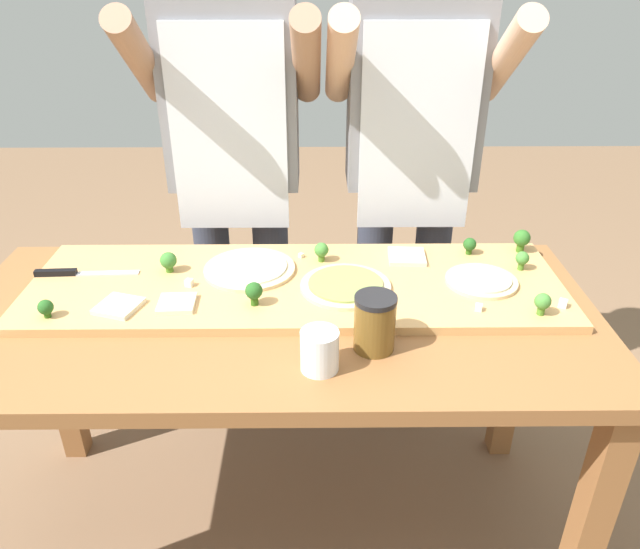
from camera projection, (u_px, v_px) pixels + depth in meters
The scene contains 26 objects.
ground_plane at pixel (285, 522), 1.86m from camera, with size 8.00×8.00×0.00m, color brown.
prep_table at pixel (278, 347), 1.55m from camera, with size 1.60×0.74×0.77m.
cutting_board at pixel (296, 285), 1.59m from camera, with size 1.39×0.45×0.02m, color tan.
chefs_knife at pixel (72, 273), 1.61m from camera, with size 0.27×0.03×0.02m.
pizza_whole_white_garlic at pixel (249, 268), 1.63m from camera, with size 0.25×0.25×0.02m.
pizza_whole_cheese_artichoke at pixel (481, 280), 1.57m from camera, with size 0.19×0.19×0.02m.
pizza_whole_pesto_green at pixel (345, 285), 1.55m from camera, with size 0.23×0.23×0.02m.
pizza_slice_near_left at pixel (407, 256), 1.70m from camera, with size 0.10×0.10×0.01m, color beige.
pizza_slice_far_right at pixel (177, 304), 1.47m from camera, with size 0.09×0.09×0.01m, color beige.
pizza_slice_center at pixel (119, 306), 1.46m from camera, with size 0.10×0.10×0.01m, color beige.
broccoli_floret_front_mid at pixel (522, 259), 1.62m from camera, with size 0.04×0.04×0.05m.
broccoli_floret_back_right at pixel (168, 261), 1.61m from camera, with size 0.04×0.04×0.06m.
broccoli_floret_front_right at pixel (522, 239), 1.72m from camera, with size 0.05×0.05×0.07m.
broccoli_floret_center_right at pixel (321, 251), 1.67m from camera, with size 0.04×0.04×0.06m.
broccoli_floret_back_left at pixel (254, 292), 1.46m from camera, with size 0.04×0.04×0.06m.
broccoli_floret_front_left at pixel (543, 302), 1.42m from camera, with size 0.04×0.04×0.06m.
broccoli_floret_back_mid at pixel (46, 308), 1.42m from camera, with size 0.04×0.04×0.05m.
broccoli_floret_center_left at pixel (470, 245), 1.71m from camera, with size 0.04×0.04×0.05m.
cheese_crumble_a at pixel (301, 255), 1.70m from camera, with size 0.01×0.01×0.01m, color silver.
cheese_crumble_b at pixel (479, 307), 1.45m from camera, with size 0.02×0.02×0.02m, color silver.
cheese_crumble_c at pixel (563, 303), 1.47m from camera, with size 0.02×0.02×0.02m, color white.
cheese_crumble_d at pixel (189, 283), 1.56m from camera, with size 0.02×0.02×0.02m, color white.
flour_cup at pixel (320, 353), 1.27m from camera, with size 0.08×0.08×0.09m.
sauce_jar at pixel (375, 323), 1.33m from camera, with size 0.09×0.09×0.13m.
cook_left at pixel (235, 153), 1.89m from camera, with size 0.54×0.39×1.67m.
cook_right at pixel (411, 153), 1.89m from camera, with size 0.54×0.39×1.67m.
Camera 1 is at (0.10, -1.27, 1.56)m, focal length 33.77 mm.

